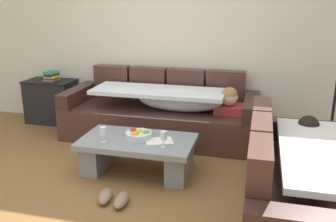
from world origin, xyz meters
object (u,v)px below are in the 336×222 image
at_px(couch_near_window, 302,187).
at_px(coffee_table, 138,151).
at_px(wine_glass_near_right, 164,136).
at_px(side_cabinet, 52,101).
at_px(pair_of_shoes, 113,198).
at_px(wine_glass_near_left, 103,132).
at_px(open_magazine, 159,141).
at_px(book_stack_on_cabinet, 51,76).
at_px(fruit_bowl, 139,135).
at_px(floor_lamp, 335,64).
at_px(couch_along_wall, 164,114).

relative_size(couch_near_window, coffee_table, 1.60).
height_order(coffee_table, wine_glass_near_right, wine_glass_near_right).
relative_size(side_cabinet, pair_of_shoes, 2.21).
height_order(wine_glass_near_left, open_magazine, wine_glass_near_left).
height_order(wine_glass_near_right, book_stack_on_cabinet, book_stack_on_cabinet).
height_order(fruit_bowl, floor_lamp, floor_lamp).
xyz_separation_m(wine_glass_near_left, wine_glass_near_right, (0.64, 0.03, 0.00)).
distance_m(open_magazine, side_cabinet, 2.43).
height_order(book_stack_on_cabinet, floor_lamp, floor_lamp).
bearing_deg(coffee_table, wine_glass_near_right, -23.34).
bearing_deg(book_stack_on_cabinet, floor_lamp, -5.90).
bearing_deg(floor_lamp, pair_of_shoes, -142.23).
bearing_deg(book_stack_on_cabinet, pair_of_shoes, -48.22).
bearing_deg(coffee_table, couch_near_window, -19.36).
bearing_deg(pair_of_shoes, wine_glass_near_left, 120.92).
height_order(wine_glass_near_left, book_stack_on_cabinet, book_stack_on_cabinet).
xyz_separation_m(coffee_table, open_magazine, (0.24, -0.01, 0.15)).
xyz_separation_m(open_magazine, side_cabinet, (-2.04, 1.31, -0.06)).
xyz_separation_m(wine_glass_near_left, side_cabinet, (-1.49, 1.46, -0.17)).
bearing_deg(fruit_bowl, book_stack_on_cabinet, 144.22).
relative_size(fruit_bowl, wine_glass_near_left, 1.69).
height_order(couch_along_wall, couch_near_window, same).
xyz_separation_m(side_cabinet, book_stack_on_cabinet, (0.04, 0.00, 0.39)).
bearing_deg(couch_along_wall, fruit_bowl, -89.71).
height_order(wine_glass_near_right, open_magazine, wine_glass_near_right).
bearing_deg(open_magazine, coffee_table, 154.61).
distance_m(fruit_bowl, book_stack_on_cabinet, 2.20).
height_order(couch_near_window, fruit_bowl, couch_near_window).
xyz_separation_m(coffee_table, fruit_bowl, (0.01, 0.02, 0.18)).
bearing_deg(floor_lamp, fruit_bowl, -155.99).
distance_m(couch_near_window, pair_of_shoes, 1.66).
height_order(wine_glass_near_left, side_cabinet, side_cabinet).
bearing_deg(wine_glass_near_left, couch_near_window, -11.68).
distance_m(fruit_bowl, wine_glass_near_left, 0.38).
distance_m(coffee_table, fruit_bowl, 0.18).
distance_m(couch_along_wall, side_cabinet, 1.82).
xyz_separation_m(wine_glass_near_right, pair_of_shoes, (-0.34, -0.52, -0.45)).
distance_m(wine_glass_near_right, floor_lamp, 2.07).
height_order(coffee_table, open_magazine, open_magazine).
xyz_separation_m(couch_near_window, fruit_bowl, (-1.60, 0.59, 0.09)).
bearing_deg(pair_of_shoes, couch_along_wall, 89.31).
xyz_separation_m(fruit_bowl, wine_glass_near_right, (0.32, -0.16, 0.07)).
xyz_separation_m(couch_along_wall, coffee_table, (-0.00, -1.07, -0.09)).
bearing_deg(side_cabinet, coffee_table, -35.70).
bearing_deg(couch_along_wall, coffee_table, -90.03).
height_order(open_magazine, floor_lamp, floor_lamp).
relative_size(open_magazine, side_cabinet, 0.39).
distance_m(coffee_table, wine_glass_near_right, 0.44).
distance_m(wine_glass_near_left, pair_of_shoes, 0.72).
bearing_deg(pair_of_shoes, book_stack_on_cabinet, 131.78).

